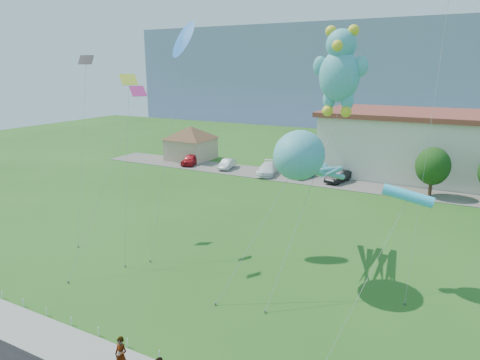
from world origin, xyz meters
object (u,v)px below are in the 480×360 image
at_px(pavilion, 191,140).
at_px(parked_car_red, 191,159).
at_px(parked_car_silver, 227,164).
at_px(parked_car_blue, 304,173).
at_px(teddy_bear_kite, 340,69).
at_px(parked_car_black, 338,176).
at_px(pedestrian_left, 121,355).
at_px(parked_car_white, 268,169).
at_px(octopus_kite, 304,162).

relative_size(pavilion, parked_car_red, 2.04).
bearing_deg(parked_car_silver, pavilion, 149.61).
height_order(parked_car_blue, teddy_bear_kite, teddy_bear_kite).
distance_m(parked_car_red, parked_car_black, 21.40).
xyz_separation_m(pedestrian_left, parked_car_white, (-9.73, 37.40, -0.15)).
bearing_deg(parked_car_blue, parked_car_white, -156.80).
xyz_separation_m(parked_car_blue, parked_car_black, (4.40, 0.04, 0.09)).
xyz_separation_m(pavilion, pedestrian_left, (24.11, -40.86, -2.04)).
bearing_deg(pedestrian_left, pavilion, 118.69).
xyz_separation_m(pavilion, parked_car_blue, (19.16, -2.88, -2.33)).
height_order(pavilion, parked_car_blue, pavilion).
relative_size(parked_car_white, teddy_bear_kite, 0.33).
xyz_separation_m(pedestrian_left, parked_car_red, (-21.94, 37.73, -0.15)).
xyz_separation_m(pedestrian_left, parked_car_black, (-0.55, 38.03, -0.19)).
height_order(pavilion, octopus_kite, octopus_kite).
height_order(parked_car_white, parked_car_blue, parked_car_white).
relative_size(pavilion, parked_car_white, 1.74).
xyz_separation_m(parked_car_red, parked_car_silver, (5.89, 0.10, -0.11)).
xyz_separation_m(parked_car_white, parked_car_blue, (4.78, 0.59, -0.13)).
relative_size(pavilion, teddy_bear_kite, 0.57).
relative_size(pedestrian_left, parked_car_white, 0.33).
xyz_separation_m(pavilion, parked_car_white, (14.38, -3.47, -2.20)).
xyz_separation_m(pedestrian_left, parked_car_silver, (-16.05, 37.83, -0.26)).
relative_size(parked_car_black, teddy_bear_kite, 0.27).
bearing_deg(teddy_bear_kite, parked_car_red, 139.93).
xyz_separation_m(parked_car_red, parked_car_white, (12.22, -0.33, 0.00)).
distance_m(parked_car_silver, parked_car_white, 6.34).
distance_m(parked_car_blue, octopus_kite, 26.69).
bearing_deg(parked_car_silver, pedestrian_left, -76.75).
relative_size(pavilion, parked_car_silver, 2.31).
distance_m(pavilion, parked_car_black, 23.84).
xyz_separation_m(parked_car_black, octopus_kite, (4.10, -24.35, 6.90)).
bearing_deg(pedestrian_left, parked_car_blue, 95.57).
bearing_deg(parked_car_silver, parked_car_black, -9.00).
relative_size(parked_car_silver, parked_car_black, 0.90).
height_order(pedestrian_left, parked_car_red, pedestrian_left).
bearing_deg(teddy_bear_kite, parked_car_black, 103.99).
bearing_deg(teddy_bear_kite, pedestrian_left, -109.34).
xyz_separation_m(parked_car_black, teddy_bear_kite, (5.77, -23.15, 12.72)).
xyz_separation_m(parked_car_silver, parked_car_blue, (11.10, 0.16, -0.02)).
bearing_deg(octopus_kite, pedestrian_left, -104.57).
xyz_separation_m(pavilion, parked_car_black, (23.56, -2.83, -2.24)).
xyz_separation_m(pavilion, parked_car_silver, (8.06, -3.04, -2.31)).
relative_size(pavilion, parked_car_black, 2.08).
bearing_deg(teddy_bear_kite, parked_car_blue, 113.76).
height_order(pavilion, pedestrian_left, pavilion).
distance_m(parked_car_silver, teddy_bear_kite, 33.81).
bearing_deg(parked_car_silver, parked_car_red, 171.23).
xyz_separation_m(parked_car_silver, teddy_bear_kite, (21.27, -22.95, 12.79)).
bearing_deg(parked_car_blue, parked_car_silver, -163.04).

